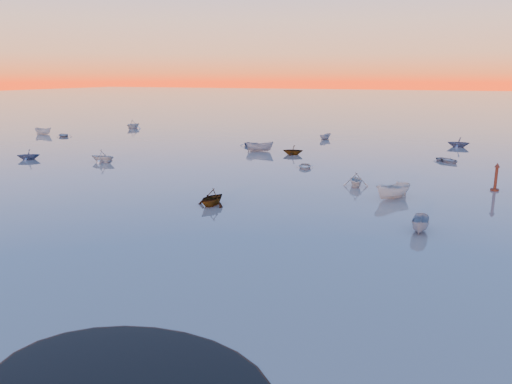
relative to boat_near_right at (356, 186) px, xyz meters
The scene contains 4 objects.
ground 60.51m from the boat_near_right, 99.86° to the left, with size 600.00×600.00×0.00m, color #655B54.
moored_fleet 16.32m from the boat_near_right, 129.40° to the left, with size 124.00×58.00×1.20m, color beige, non-canonical shape.
boat_near_right is the anchor object (origin of this frame).
channel_marker 14.60m from the boat_near_right, 13.63° to the left, with size 0.87×0.87×3.10m.
Camera 1 is at (20.05, -13.66, 12.09)m, focal length 35.00 mm.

